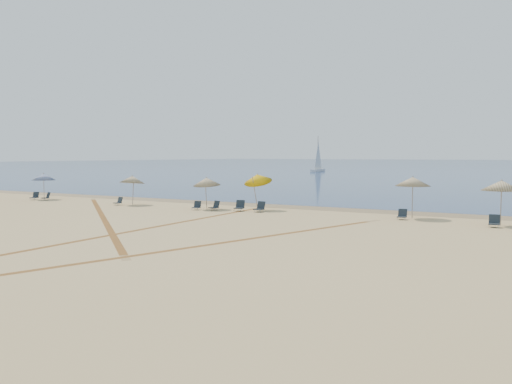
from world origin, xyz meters
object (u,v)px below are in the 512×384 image
chair_4 (215,206)px  sailboat_0 (318,161)px  chair_8 (494,222)px  umbrella_0 (44,177)px  chair_5 (240,206)px  chair_6 (260,207)px  chair_0 (35,196)px  chair_1 (47,197)px  chair_2 (119,201)px  umbrella_3 (257,178)px  umbrella_2 (207,182)px  umbrella_4 (413,182)px  umbrella_5 (502,186)px  umbrella_1 (132,180)px  chair_7 (402,215)px  chair_3 (197,206)px

chair_4 → sailboat_0: bearing=125.4°
chair_8 → sailboat_0: bearing=114.7°
umbrella_0 → chair_5: bearing=0.5°
umbrella_0 → chair_6: umbrella_0 is taller
umbrella_0 → chair_0: umbrella_0 is taller
chair_4 → chair_5: bearing=34.1°
chair_1 → chair_2: bearing=17.1°
umbrella_3 → sailboat_0: sailboat_0 is taller
umbrella_2 → chair_6: (4.22, 0.13, -1.63)m
umbrella_4 → umbrella_5: (4.98, -1.09, -0.05)m
umbrella_2 → chair_2: 7.82m
umbrella_4 → chair_6: umbrella_4 is taller
chair_2 → umbrella_2: bearing=17.0°
umbrella_5 → chair_0: 36.33m
umbrella_0 → umbrella_1: (9.95, 0.06, 0.00)m
chair_2 → chair_7: bearing=14.9°
chair_6 → chair_0: bearing=-172.4°
umbrella_1 → umbrella_0: bearing=-179.6°
chair_0 → chair_2: size_ratio=1.13×
chair_7 → chair_8: 5.21m
umbrella_5 → chair_8: 2.09m
umbrella_3 → chair_0: bearing=-174.7°
chair_7 → chair_8: (5.11, -1.04, 0.02)m
chair_8 → umbrella_0: bearing=175.8°
chair_3 → umbrella_4: bearing=-4.1°
umbrella_5 → chair_0: size_ratio=3.31×
umbrella_0 → chair_3: (16.52, -0.66, -1.66)m
umbrella_2 → umbrella_3: (3.39, 1.28, 0.26)m
chair_6 → chair_8: (14.49, -0.56, -0.02)m
umbrella_2 → umbrella_1: bearing=-179.6°
chair_1 → chair_3: bearing=18.2°
umbrella_4 → chair_1: bearing=-176.2°
umbrella_2 → chair_0: size_ratio=3.04×
chair_4 → umbrella_4: bearing=26.0°
umbrella_2 → chair_3: size_ratio=3.36×
umbrella_2 → sailboat_0: 85.89m
umbrella_0 → chair_2: (9.22, -0.68, -1.66)m
umbrella_3 → umbrella_1: bearing=-172.6°
umbrella_2 → umbrella_0: bearing=-179.6°
umbrella_3 → chair_1: 19.65m
umbrella_4 → chair_1: (-30.05, -1.99, -1.93)m
umbrella_4 → chair_7: 2.19m
umbrella_3 → chair_3: (-3.69, -2.05, -1.94)m
chair_6 → chair_7: bearing=8.5°
chair_0 → chair_5: bearing=-14.4°
umbrella_3 → chair_7: 10.41m
chair_1 → chair_5: (18.76, 0.52, 0.03)m
umbrella_3 → chair_2: 11.35m
umbrella_1 → umbrella_5: (25.81, 0.50, 0.24)m
chair_0 → sailboat_0: bearing=79.5°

